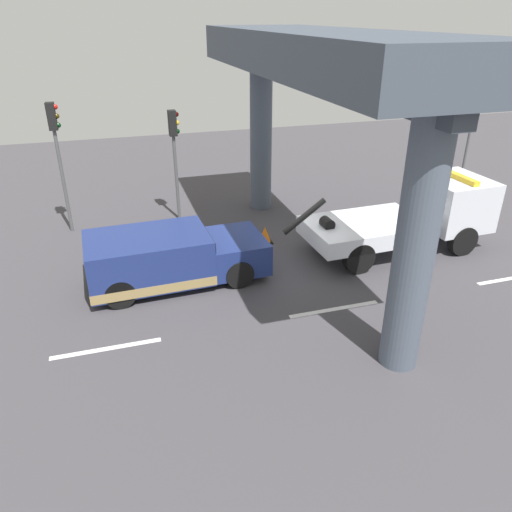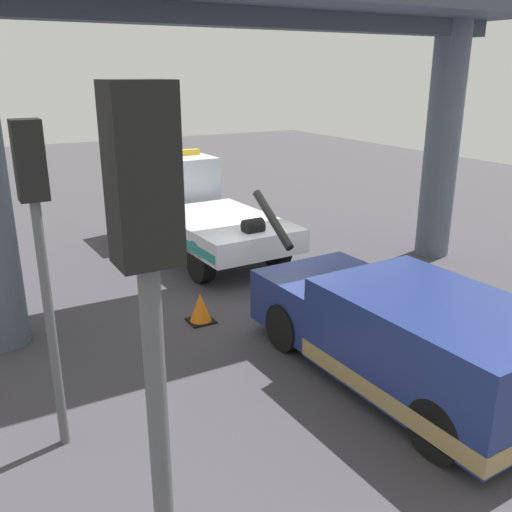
# 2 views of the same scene
# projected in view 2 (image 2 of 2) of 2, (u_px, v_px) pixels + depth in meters

# --- Properties ---
(ground_plane) EXTENTS (60.00, 40.00, 0.10)m
(ground_plane) POSITION_uv_depth(u_px,v_px,m) (270.00, 298.00, 12.12)
(ground_plane) COLOR #423F44
(lane_stripe_mid) EXTENTS (2.60, 0.16, 0.01)m
(lane_stripe_mid) POSITION_uv_depth(u_px,v_px,m) (372.00, 273.00, 13.43)
(lane_stripe_mid) COLOR silver
(lane_stripe_mid) RESTS_ON ground
(lane_stripe_east) EXTENTS (2.60, 0.16, 0.01)m
(lane_stripe_east) POSITION_uv_depth(u_px,v_px,m) (252.00, 219.00, 18.39)
(lane_stripe_east) COLOR silver
(lane_stripe_east) RESTS_ON ground
(tow_truck_white) EXTENTS (7.29, 2.61, 2.46)m
(tow_truck_white) POSITION_uv_depth(u_px,v_px,m) (190.00, 203.00, 15.24)
(tow_truck_white) COLOR silver
(tow_truck_white) RESTS_ON ground
(towed_van_green) EXTENTS (5.27, 2.38, 1.58)m
(towed_van_green) POSITION_uv_depth(u_px,v_px,m) (406.00, 337.00, 8.51)
(towed_van_green) COLOR navy
(towed_van_green) RESTS_ON ground
(overpass_structure) EXTENTS (3.60, 12.56, 6.85)m
(overpass_structure) POSITION_uv_depth(u_px,v_px,m) (261.00, 8.00, 10.65)
(overpass_structure) COLOR #4C5666
(overpass_structure) RESTS_ON ground
(traffic_light_near) EXTENTS (0.39, 0.32, 4.60)m
(traffic_light_near) POSITION_uv_depth(u_px,v_px,m) (151.00, 326.00, 2.98)
(traffic_light_near) COLOR #515456
(traffic_light_near) RESTS_ON ground
(traffic_light_far) EXTENTS (0.39, 0.32, 4.15)m
(traffic_light_far) POSITION_uv_depth(u_px,v_px,m) (37.00, 219.00, 6.39)
(traffic_light_far) COLOR #515456
(traffic_light_far) RESTS_ON ground
(traffic_cone_orange) EXTENTS (0.49, 0.49, 0.58)m
(traffic_cone_orange) POSITION_uv_depth(u_px,v_px,m) (200.00, 308.00, 10.77)
(traffic_cone_orange) COLOR orange
(traffic_cone_orange) RESTS_ON ground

